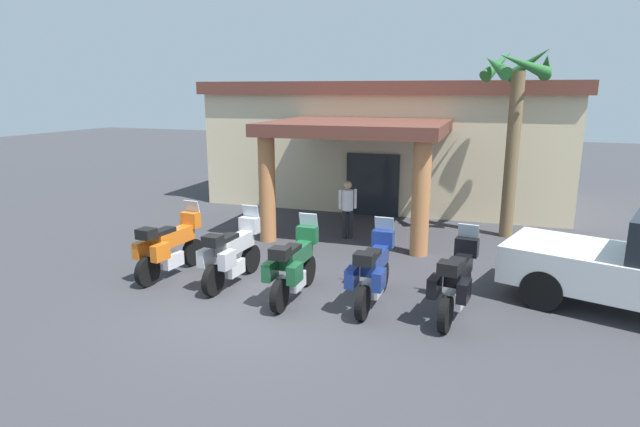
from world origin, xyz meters
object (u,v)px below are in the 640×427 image
(motorcycle_orange, at_px, (170,246))
(palm_tree_near_portico, at_px, (516,105))
(motel_building, at_px, (390,141))
(motorcycle_blue, at_px, (373,271))
(motorcycle_black, at_px, (456,281))
(motorcycle_green, at_px, (294,266))
(pedestrian, at_px, (348,205))
(motorcycle_silver, at_px, (232,253))

(motorcycle_orange, height_order, palm_tree_near_portico, palm_tree_near_portico)
(motel_building, distance_m, motorcycle_blue, 10.86)
(motorcycle_black, height_order, palm_tree_near_portico, palm_tree_near_portico)
(motorcycle_green, xyz_separation_m, pedestrian, (-0.37, 4.68, 0.27))
(motel_building, distance_m, motorcycle_green, 10.88)
(motorcycle_orange, bearing_deg, pedestrian, -28.30)
(motel_building, xyz_separation_m, palm_tree_near_portico, (4.50, -4.21, 1.51))
(motel_building, distance_m, motorcycle_silver, 10.64)
(motorcycle_orange, relative_size, motorcycle_green, 1.00)
(motorcycle_silver, bearing_deg, motorcycle_black, -88.36)
(motorcycle_orange, xyz_separation_m, motorcycle_blue, (4.79, 0.01, 0.00))
(motorcycle_silver, xyz_separation_m, pedestrian, (1.22, 4.40, 0.27))
(motorcycle_black, distance_m, pedestrian, 5.69)
(motorcycle_silver, height_order, motorcycle_green, same)
(motorcycle_black, xyz_separation_m, palm_tree_near_portico, (0.69, 6.28, 3.08))
(motorcycle_blue, relative_size, palm_tree_near_portico, 0.41)
(motorcycle_black, bearing_deg, motorcycle_silver, 95.79)
(motorcycle_silver, relative_size, pedestrian, 1.32)
(motorcycle_green, height_order, pedestrian, pedestrian)
(motel_building, bearing_deg, pedestrian, -90.49)
(motorcycle_blue, bearing_deg, motorcycle_orange, 89.22)
(motorcycle_silver, distance_m, palm_tree_near_portico, 8.88)
(motorcycle_blue, height_order, pedestrian, pedestrian)
(motorcycle_blue, height_order, motorcycle_black, same)
(motorcycle_orange, bearing_deg, motorcycle_black, -85.65)
(motorcycle_black, distance_m, palm_tree_near_portico, 7.03)
(motorcycle_orange, xyz_separation_m, motorcycle_green, (3.20, -0.23, 0.00))
(motel_building, height_order, motorcycle_orange, motel_building)
(motorcycle_black, relative_size, pedestrian, 1.32)
(motel_building, relative_size, motorcycle_orange, 6.02)
(motel_building, relative_size, motorcycle_silver, 6.02)
(motorcycle_blue, height_order, palm_tree_near_portico, palm_tree_near_portico)
(motorcycle_silver, bearing_deg, palm_tree_near_portico, -39.34)
(motorcycle_silver, xyz_separation_m, palm_tree_near_portico, (5.48, 6.27, 3.08))
(motorcycle_blue, bearing_deg, motel_building, 11.02)
(motorcycle_green, xyz_separation_m, motorcycle_blue, (1.60, 0.24, 0.00))
(palm_tree_near_portico, bearing_deg, motorcycle_orange, -138.29)
(motorcycle_silver, distance_m, motorcycle_blue, 3.20)
(motorcycle_blue, xyz_separation_m, palm_tree_near_portico, (2.28, 6.30, 3.08))
(motorcycle_green, distance_m, palm_tree_near_portico, 8.21)
(motorcycle_blue, relative_size, pedestrian, 1.32)
(motorcycle_green, height_order, motorcycle_black, same)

